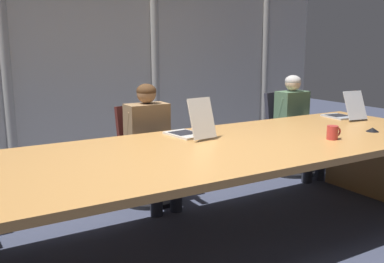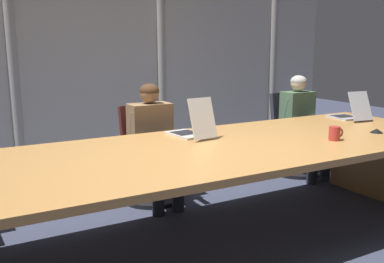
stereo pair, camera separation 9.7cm
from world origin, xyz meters
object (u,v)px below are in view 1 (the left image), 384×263
at_px(office_chair_left_mid, 147,164).
at_px(coffee_mug_far, 333,133).
at_px(person_center, 297,120).
at_px(office_chair_center, 289,142).
at_px(person_left_mid, 151,137).
at_px(laptop_left_mid, 190,129).
at_px(laptop_center, 344,113).
at_px(conference_mic_left_side, 373,130).

height_order(office_chair_left_mid, coffee_mug_far, office_chair_left_mid).
relative_size(office_chair_left_mid, person_center, 0.79).
bearing_deg(office_chair_center, person_left_mid, -93.54).
distance_m(laptop_left_mid, office_chair_left_mid, 0.90).
bearing_deg(coffee_mug_far, laptop_left_mid, 144.26).
distance_m(person_left_mid, person_center, 1.84).
distance_m(laptop_center, person_center, 0.65).
height_order(laptop_center, office_chair_left_mid, laptop_center).
distance_m(person_center, conference_mic_left_side, 1.27).
bearing_deg(laptop_left_mid, person_center, -78.11).
bearing_deg(coffee_mug_far, laptop_center, 35.65).
distance_m(laptop_left_mid, person_left_mid, 0.63).
bearing_deg(office_chair_center, laptop_left_mid, -75.54).
distance_m(office_chair_center, coffee_mug_far, 1.75).
xyz_separation_m(person_left_mid, conference_mic_left_side, (1.52, -1.23, 0.13)).
height_order(office_chair_left_mid, person_left_mid, person_left_mid).
xyz_separation_m(laptop_left_mid, person_left_mid, (-0.06, 0.61, -0.17)).
bearing_deg(laptop_center, office_chair_center, 5.46).
bearing_deg(conference_mic_left_side, coffee_mug_far, -175.85).
relative_size(office_chair_center, conference_mic_left_side, 8.53).
height_order(office_chair_left_mid, office_chair_center, office_chair_center).
xyz_separation_m(laptop_left_mid, coffee_mug_far, (0.92, -0.66, -0.01)).
bearing_deg(conference_mic_left_side, laptop_center, 60.23).
relative_size(laptop_center, office_chair_left_mid, 0.49).
relative_size(laptop_center, person_center, 0.39).
xyz_separation_m(laptop_left_mid, office_chair_center, (1.82, 0.77, -0.47)).
bearing_deg(office_chair_left_mid, laptop_center, 59.08).
relative_size(office_chair_left_mid, conference_mic_left_side, 8.31).
distance_m(laptop_left_mid, conference_mic_left_side, 1.59).
relative_size(office_chair_center, person_left_mid, 0.82).
height_order(laptop_center, coffee_mug_far, laptop_center).
distance_m(office_chair_center, person_center, 0.34).
relative_size(person_center, conference_mic_left_side, 10.49).
bearing_deg(coffee_mug_far, conference_mic_left_side, 4.15).
bearing_deg(office_chair_center, conference_mic_left_side, -23.00).
distance_m(office_chair_left_mid, person_left_mid, 0.34).
bearing_deg(laptop_left_mid, office_chair_center, -74.02).
relative_size(coffee_mug_far, conference_mic_left_side, 1.25).
bearing_deg(laptop_center, person_center, 8.99).
bearing_deg(person_left_mid, conference_mic_left_side, 50.98).
distance_m(laptop_center, office_chair_center, 0.92).
bearing_deg(person_center, office_chair_center, 164.72).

